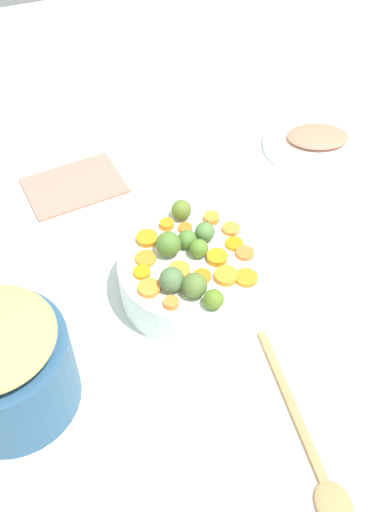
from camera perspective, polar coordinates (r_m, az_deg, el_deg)
name	(u,v)px	position (r m, az deg, el deg)	size (l,w,h in m)	color
tabletop	(180,294)	(1.09, -1.16, -3.56)	(2.40, 2.40, 0.02)	silver
serving_bowl_carrots	(192,275)	(1.05, 0.00, -1.83)	(0.25, 0.25, 0.08)	white
metal_pot	(5,372)	(0.95, -17.25, -10.41)	(0.21, 0.21, 0.14)	#2A5177
carrot_slice_0	(234,242)	(1.05, 3.96, 1.28)	(0.03, 0.03, 0.01)	orange
carrot_slice_1	(167,224)	(1.07, -2.38, 3.00)	(0.03, 0.03, 0.01)	orange
carrot_slice_2	(142,272)	(1.00, -4.72, -1.55)	(0.03, 0.03, 0.01)	orange
carrot_slice_3	(212,218)	(1.09, 1.89, 3.61)	(0.03, 0.03, 0.01)	orange
carrot_slice_4	(231,229)	(1.07, 3.72, 2.57)	(0.03, 0.03, 0.01)	orange
carrot_slice_5	(185,228)	(1.07, -0.62, 2.64)	(0.02, 0.02, 0.01)	orange
carrot_slice_6	(172,303)	(0.96, -1.94, -4.44)	(0.02, 0.02, 0.01)	orange
carrot_slice_7	(247,278)	(1.00, 5.17, -2.06)	(0.04, 0.04, 0.01)	orange
carrot_slice_8	(149,288)	(0.98, -4.05, -3.03)	(0.04, 0.04, 0.01)	orange
carrot_slice_9	(226,276)	(1.00, 3.25, -1.88)	(0.04, 0.04, 0.01)	orange
carrot_slice_10	(146,258)	(1.02, -4.38, -0.24)	(0.04, 0.04, 0.01)	orange
carrot_slice_11	(179,271)	(1.00, -1.20, -1.39)	(0.04, 0.04, 0.01)	orange
carrot_slice_12	(147,238)	(1.05, -4.25, 1.67)	(0.04, 0.04, 0.01)	orange
carrot_slice_13	(245,253)	(1.03, 5.02, 0.27)	(0.03, 0.03, 0.01)	orange
carrot_slice_14	(202,276)	(1.00, 0.96, -1.92)	(0.03, 0.03, 0.01)	orange
carrot_slice_15	(217,257)	(1.02, 2.41, -0.13)	(0.04, 0.04, 0.01)	orange
brussels_sprout_0	(187,239)	(1.03, -0.46, 1.60)	(0.03, 0.03, 0.03)	#4B782E
brussels_sprout_1	(205,232)	(1.04, 1.23, 2.29)	(0.03, 0.03, 0.03)	#4E793E
brussels_sprout_2	(181,210)	(1.08, -1.00, 4.37)	(0.04, 0.04, 0.04)	#5B7529
brussels_sprout_3	(172,279)	(0.97, -1.92, -2.22)	(0.04, 0.04, 0.04)	#4D6E41
brussels_sprout_4	(200,250)	(1.02, 0.71, 0.60)	(0.03, 0.03, 0.03)	#507A27
brussels_sprout_5	(196,285)	(0.96, 0.34, -2.76)	(0.04, 0.04, 0.04)	#516E30
brussels_sprout_6	(214,299)	(0.95, 2.07, -4.09)	(0.03, 0.03, 0.03)	#567823
brussels_sprout_7	(169,244)	(1.02, -2.23, 1.14)	(0.04, 0.04, 0.04)	#4C732C
wooden_spoon	(315,459)	(0.93, 11.52, -18.27)	(0.06, 0.33, 0.01)	#B87D4E
ham_plate	(311,145)	(1.40, 11.16, 10.24)	(0.22, 0.22, 0.01)	white
ham_slice_main	(318,137)	(1.40, 11.80, 10.97)	(0.14, 0.10, 0.02)	#CC765B
dish_towel	(74,186)	(1.30, -11.05, 6.53)	(0.20, 0.14, 0.01)	#B57463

